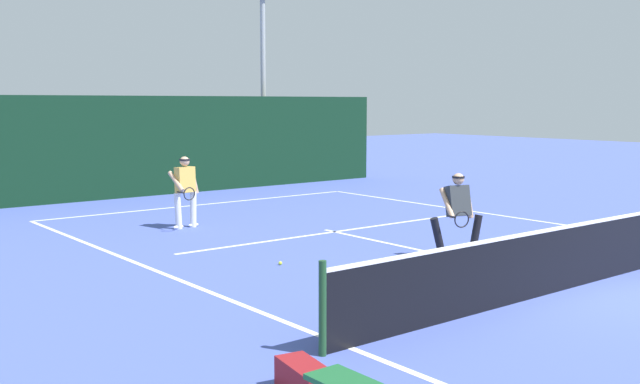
{
  "coord_description": "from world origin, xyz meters",
  "views": [
    {
      "loc": [
        -10.24,
        -6.28,
        2.85
      ],
      "look_at": [
        -0.82,
        5.56,
        1.0
      ],
      "focal_mm": 41.44,
      "sensor_mm": 36.0,
      "label": 1
    }
  ],
  "objects_px": {
    "player_far": "(185,189)",
    "equipment_bag": "(306,381)",
    "light_pole": "(263,62)",
    "tennis_ball": "(280,263)",
    "player_near": "(458,212)"
  },
  "relations": [
    {
      "from": "player_far",
      "to": "equipment_bag",
      "type": "xyz_separation_m",
      "value": [
        -3.74,
        -9.38,
        -0.74
      ]
    },
    {
      "from": "light_pole",
      "to": "equipment_bag",
      "type": "bearing_deg",
      "value": -122.99
    },
    {
      "from": "tennis_ball",
      "to": "light_pole",
      "type": "distance_m",
      "value": 14.2
    },
    {
      "from": "player_far",
      "to": "equipment_bag",
      "type": "relative_size",
      "value": 2.15
    },
    {
      "from": "player_near",
      "to": "player_far",
      "type": "xyz_separation_m",
      "value": [
        -2.27,
        6.05,
        0.04
      ]
    },
    {
      "from": "tennis_ball",
      "to": "light_pole",
      "type": "xyz_separation_m",
      "value": [
        7.38,
        11.38,
        4.2
      ]
    },
    {
      "from": "player_far",
      "to": "light_pole",
      "type": "relative_size",
      "value": 0.24
    },
    {
      "from": "player_far",
      "to": "light_pole",
      "type": "distance_m",
      "value": 10.27
    },
    {
      "from": "light_pole",
      "to": "tennis_ball",
      "type": "bearing_deg",
      "value": -122.97
    },
    {
      "from": "player_far",
      "to": "tennis_ball",
      "type": "xyz_separation_m",
      "value": [
        -0.55,
        -4.47,
        -0.87
      ]
    },
    {
      "from": "player_far",
      "to": "light_pole",
      "type": "height_order",
      "value": "light_pole"
    },
    {
      "from": "player_far",
      "to": "light_pole",
      "type": "xyz_separation_m",
      "value": [
        6.83,
        6.91,
        3.34
      ]
    },
    {
      "from": "light_pole",
      "to": "player_far",
      "type": "bearing_deg",
      "value": -134.68
    },
    {
      "from": "player_near",
      "to": "tennis_ball",
      "type": "relative_size",
      "value": 23.92
    },
    {
      "from": "player_near",
      "to": "light_pole",
      "type": "height_order",
      "value": "light_pole"
    }
  ]
}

